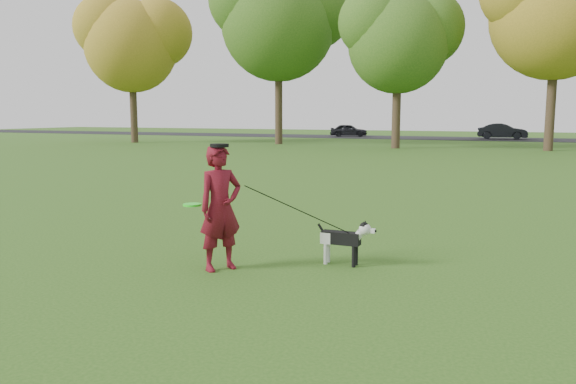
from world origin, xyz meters
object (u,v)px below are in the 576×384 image
at_px(man, 220,208).
at_px(car_mid, 503,131).
at_px(dog, 345,237).
at_px(car_left, 349,130).

relative_size(man, car_mid, 0.43).
bearing_deg(dog, car_left, 106.84).
xyz_separation_m(man, car_mid, (1.73, 40.55, -0.17)).
bearing_deg(car_left, man, -178.20).
xyz_separation_m(car_left, car_mid, (12.37, 0.00, 0.06)).
bearing_deg(dog, car_mid, 89.51).
relative_size(man, car_left, 0.50).
bearing_deg(man, car_left, 46.85).
bearing_deg(car_left, car_mid, -102.90).
relative_size(dog, car_mid, 0.22).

